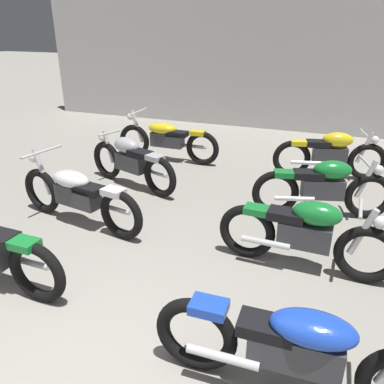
# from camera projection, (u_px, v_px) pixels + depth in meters

# --- Properties ---
(back_wall) EXTENTS (13.05, 0.24, 3.60)m
(back_wall) POSITION_uv_depth(u_px,v_px,m) (276.00, 57.00, 9.67)
(back_wall) COLOR #BCBAB7
(back_wall) RESTS_ON ground
(motorcycle_left_row_1) EXTENTS (2.15, 0.69, 0.97)m
(motorcycle_left_row_1) POSITION_uv_depth(u_px,v_px,m) (77.00, 194.00, 5.28)
(motorcycle_left_row_1) COLOR black
(motorcycle_left_row_1) RESTS_ON ground
(motorcycle_left_row_2) EXTENTS (1.90, 0.76, 0.88)m
(motorcycle_left_row_2) POSITION_uv_depth(u_px,v_px,m) (131.00, 161.00, 6.52)
(motorcycle_left_row_2) COLOR black
(motorcycle_left_row_2) RESTS_ON ground
(motorcycle_left_row_3) EXTENTS (2.17, 0.68, 0.97)m
(motorcycle_left_row_3) POSITION_uv_depth(u_px,v_px,m) (167.00, 139.00, 7.79)
(motorcycle_left_row_3) COLOR black
(motorcycle_left_row_3) RESTS_ON ground
(motorcycle_right_row_0) EXTENTS (2.17, 0.68, 0.97)m
(motorcycle_right_row_0) POSITION_uv_depth(u_px,v_px,m) (297.00, 348.00, 2.78)
(motorcycle_right_row_0) COLOR black
(motorcycle_right_row_0) RESTS_ON ground
(motorcycle_right_row_1) EXTENTS (1.97, 0.48, 0.88)m
(motorcycle_right_row_1) POSITION_uv_depth(u_px,v_px,m) (306.00, 233.00, 4.28)
(motorcycle_right_row_1) COLOR black
(motorcycle_right_row_1) RESTS_ON ground
(motorcycle_right_row_2) EXTENTS (1.93, 0.71, 0.88)m
(motorcycle_right_row_2) POSITION_uv_depth(u_px,v_px,m) (323.00, 187.00, 5.49)
(motorcycle_right_row_2) COLOR black
(motorcycle_right_row_2) RESTS_ON ground
(motorcycle_right_row_3) EXTENTS (1.94, 0.67, 0.88)m
(motorcycle_right_row_3) POSITION_uv_depth(u_px,v_px,m) (330.00, 154.00, 6.88)
(motorcycle_right_row_3) COLOR black
(motorcycle_right_row_3) RESTS_ON ground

